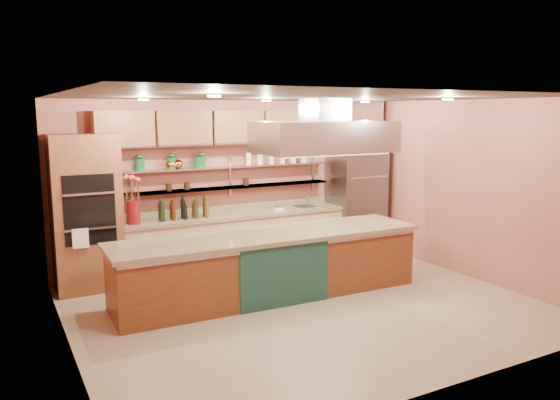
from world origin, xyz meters
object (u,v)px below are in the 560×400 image
island (270,265)px  refrigerator (356,196)px  kitchen_scale (278,207)px  green_canister (198,162)px  copper_kettle (177,164)px  flower_vase (133,212)px

island → refrigerator: bearing=31.6°
refrigerator → kitchen_scale: bearing=179.7°
island → green_canister: (-0.41, 1.74, 1.34)m
refrigerator → kitchen_scale: 1.64m
island → copper_kettle: 2.32m
refrigerator → kitchen_scale: size_ratio=12.63×
kitchen_scale → green_canister: green_canister is taller
refrigerator → copper_kettle: refrigerator is taller
flower_vase → island: bearing=-44.7°
green_canister → copper_kettle: bearing=180.0°
island → copper_kettle: (-0.75, 1.74, 1.33)m
flower_vase → refrigerator: bearing=-0.1°
island → kitchen_scale: 1.87m
kitchen_scale → green_canister: 1.61m
island → copper_kettle: copper_kettle is taller
refrigerator → flower_vase: refrigerator is taller
island → flower_vase: bearing=136.7°
island → kitchen_scale: size_ratio=26.39×
copper_kettle → refrigerator: bearing=-3.9°
flower_vase → green_canister: (1.13, 0.22, 0.69)m
refrigerator → green_canister: (-3.00, 0.23, 0.75)m
refrigerator → island: size_ratio=0.48×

